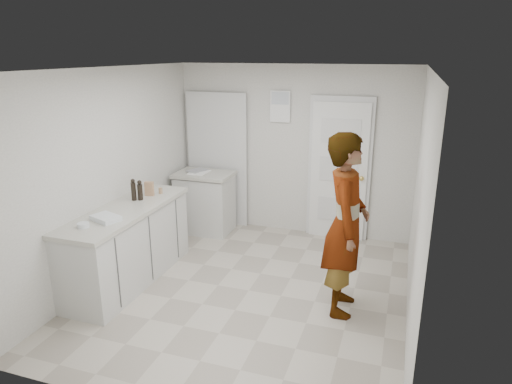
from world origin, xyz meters
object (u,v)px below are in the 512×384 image
(person, at_px, (346,225))
(cake_mix_box, at_px, (149,189))
(oil_cruet_a, at_px, (140,191))
(baking_dish, at_px, (106,218))
(egg_bowl, at_px, (83,225))
(oil_cruet_b, at_px, (133,190))
(spice_jar, at_px, (161,191))

(person, xyz_separation_m, cake_mix_box, (-2.50, 0.34, 0.05))
(oil_cruet_a, distance_m, baking_dish, 0.74)
(person, relative_size, cake_mix_box, 10.73)
(person, bearing_deg, egg_bowl, 102.72)
(baking_dish, bearing_deg, cake_mix_box, 91.09)
(oil_cruet_a, relative_size, egg_bowl, 2.04)
(oil_cruet_b, bearing_deg, cake_mix_box, 69.52)
(person, xyz_separation_m, oil_cruet_b, (-2.58, 0.12, 0.09))
(cake_mix_box, relative_size, oil_cruet_a, 0.72)
(spice_jar, distance_m, oil_cruet_b, 0.39)
(egg_bowl, bearing_deg, baking_dish, 68.50)
(oil_cruet_b, distance_m, egg_bowl, 0.95)
(person, distance_m, oil_cruet_b, 2.59)
(egg_bowl, bearing_deg, oil_cruet_b, 90.22)
(egg_bowl, bearing_deg, oil_cruet_a, 86.23)
(person, distance_m, cake_mix_box, 2.52)
(spice_jar, height_order, egg_bowl, spice_jar)
(cake_mix_box, distance_m, oil_cruet_b, 0.24)
(egg_bowl, bearing_deg, cake_mix_box, 86.13)
(oil_cruet_a, bearing_deg, spice_jar, 71.95)
(cake_mix_box, xyz_separation_m, oil_cruet_b, (-0.08, -0.22, 0.04))
(cake_mix_box, distance_m, baking_dish, 0.93)
(oil_cruet_b, height_order, egg_bowl, oil_cruet_b)
(oil_cruet_b, xyz_separation_m, egg_bowl, (0.00, -0.95, -0.11))
(cake_mix_box, xyz_separation_m, baking_dish, (0.02, -0.92, -0.07))
(oil_cruet_a, bearing_deg, cake_mix_box, 85.63)
(oil_cruet_a, xyz_separation_m, egg_bowl, (-0.06, -0.98, -0.10))
(spice_jar, bearing_deg, egg_bowl, -97.30)
(cake_mix_box, bearing_deg, person, -21.67)
(oil_cruet_a, xyz_separation_m, baking_dish, (0.03, -0.74, -0.09))
(oil_cruet_b, bearing_deg, baking_dish, -81.88)
(person, distance_m, spice_jar, 2.46)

